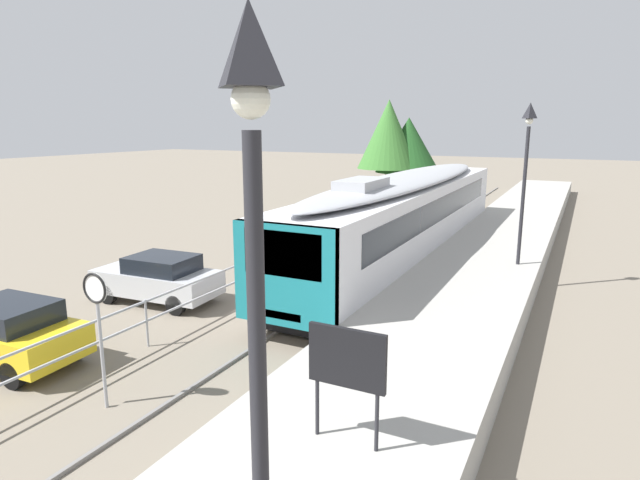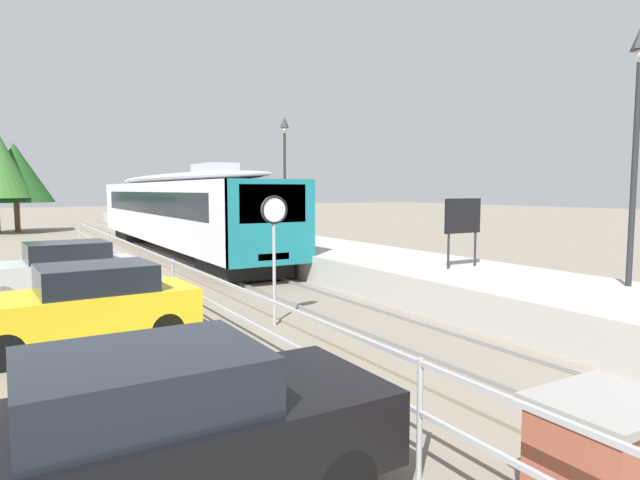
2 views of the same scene
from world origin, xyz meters
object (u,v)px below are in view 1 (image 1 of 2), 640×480
Objects in this scene: platform_lamp_near_end at (255,270)px; speed_limit_sign at (97,307)px; parked_hatchback_yellow at (4,332)px; commuter_train at (407,212)px; platform_notice_board at (347,362)px; parked_hatchback_silver at (158,278)px; platform_lamp_mid_platform at (527,154)px.

speed_limit_sign is (-6.33, 3.98, -2.50)m from platform_lamp_near_end.
speed_limit_sign is 3.96m from parked_hatchback_yellow.
platform_lamp_near_end reaches higher than commuter_train.
commuter_train reaches higher than platform_notice_board.
platform_lamp_near_end is 11.61m from parked_hatchback_yellow.
speed_limit_sign is (-1.84, -13.63, -0.02)m from commuter_train.
commuter_train reaches higher than parked_hatchback_silver.
platform_notice_board is 10.75m from parked_hatchback_silver.
speed_limit_sign reaches higher than parked_hatchback_yellow.
platform_notice_board is at bearing -2.04° from speed_limit_sign.
parked_hatchback_silver is (-10.04, -6.51, -3.83)m from platform_lamp_mid_platform.
parked_hatchback_yellow is (-9.03, 0.60, -1.40)m from platform_notice_board.
platform_lamp_mid_platform reaches higher than parked_hatchback_silver.
parked_hatchback_silver is (-0.00, 5.05, 0.00)m from parked_hatchback_yellow.
platform_notice_board is (-1.01, -12.17, -2.44)m from platform_lamp_mid_platform.
platform_lamp_near_end is at bearing -23.65° from parked_hatchback_yellow.
platform_lamp_mid_platform is at bearing 85.27° from platform_notice_board.
parked_hatchback_silver is at bearing 90.00° from parked_hatchback_yellow.
commuter_train is 3.69× the size of platform_lamp_near_end.
platform_notice_board reaches higher than parked_hatchback_yellow.
platform_lamp_mid_platform is 1.91× the size of speed_limit_sign.
platform_notice_board is 0.44× the size of parked_hatchback_yellow.
commuter_train is 4.84× the size of parked_hatchback_yellow.
speed_limit_sign is at bearing -117.87° from platform_lamp_mid_platform.
speed_limit_sign is at bearing -6.38° from parked_hatchback_yellow.
parked_hatchback_silver is at bearing 124.12° from speed_limit_sign.
parked_hatchback_yellow and parked_hatchback_silver have the same top height.
platform_notice_board is 5.33m from speed_limit_sign.
platform_lamp_near_end is at bearing -75.12° from platform_notice_board.
speed_limit_sign is at bearing -55.88° from parked_hatchback_silver.
commuter_train is 18.35m from platform_lamp_near_end.
platform_notice_board is (3.49, -13.82, 0.04)m from commuter_train.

